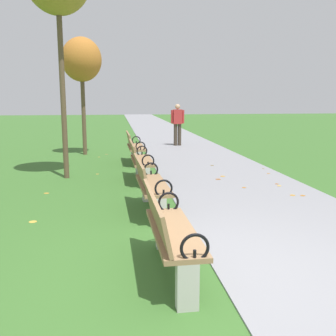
# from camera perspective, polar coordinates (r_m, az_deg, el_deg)

# --- Properties ---
(ground_plane) EXTENTS (80.00, 80.00, 0.00)m
(ground_plane) POSITION_cam_1_polar(r_m,az_deg,el_deg) (4.40, 7.02, -15.20)
(ground_plane) COLOR #386628
(paved_walkway) EXTENTS (3.05, 44.00, 0.02)m
(paved_walkway) POSITION_cam_1_polar(r_m,az_deg,el_deg) (22.06, -1.08, 5.45)
(paved_walkway) COLOR gray
(paved_walkway) RESTS_ON ground
(park_bench_1) EXTENTS (0.49, 1.61, 0.90)m
(park_bench_1) POSITION_cam_1_polar(r_m,az_deg,el_deg) (4.20, 0.13, -9.24)
(park_bench_1) COLOR #93704C
(park_bench_1) RESTS_ON ground
(park_bench_2) EXTENTS (0.52, 1.61, 0.90)m
(park_bench_2) POSITION_cam_1_polar(r_m,az_deg,el_deg) (6.37, -2.70, -2.43)
(park_bench_2) COLOR #93704C
(park_bench_2) RESTS_ON ground
(park_bench_3) EXTENTS (0.49, 1.61, 0.90)m
(park_bench_3) POSITION_cam_1_polar(r_m,az_deg,el_deg) (8.84, -4.17, 1.16)
(park_bench_3) COLOR #93704C
(park_bench_3) RESTS_ON ground
(park_bench_4) EXTENTS (0.50, 1.61, 0.90)m
(park_bench_4) POSITION_cam_1_polar(r_m,az_deg,el_deg) (11.24, -4.97, 3.11)
(park_bench_4) COLOR #93704C
(park_bench_4) RESTS_ON ground
(tree_2) EXTENTS (1.29, 1.29, 3.81)m
(tree_2) POSITION_cam_1_polar(r_m,az_deg,el_deg) (13.26, -12.60, 15.18)
(tree_2) COLOR brown
(tree_2) RESTS_ON ground
(pedestrian_walking) EXTENTS (0.53, 0.22, 1.62)m
(pedestrian_walking) POSITION_cam_1_polar(r_m,az_deg,el_deg) (15.30, 1.42, 6.73)
(pedestrian_walking) COLOR #3D3328
(pedestrian_walking) RESTS_ON paved_walkway
(scattered_leaves) EXTENTS (5.43, 11.35, 0.02)m
(scattered_leaves) POSITION_cam_1_polar(r_m,az_deg,el_deg) (8.28, 3.56, -2.78)
(scattered_leaves) COLOR gold
(scattered_leaves) RESTS_ON ground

